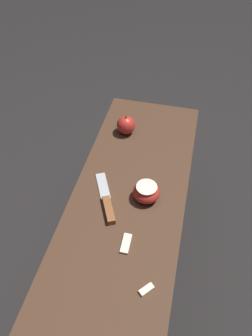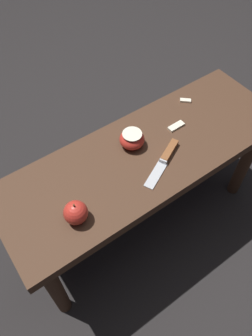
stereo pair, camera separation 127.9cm
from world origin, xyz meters
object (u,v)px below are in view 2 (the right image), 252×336
Objects in this scene: apple_cut at (132,139)px; wooden_bench at (145,166)px; knife at (166,157)px; apple_whole at (76,213)px.

wooden_bench is at bearing 110.22° from apple_cut.
apple_cut reaches higher than knife.
knife is 0.36m from apple_whole.
apple_cut is (0.06, -0.11, 0.02)m from knife.
knife is 0.13m from apple_cut.
apple_whole is at bearing 14.29° from wooden_bench.
apple_whole is (0.32, 0.08, 0.11)m from wooden_bench.
wooden_bench is 0.35m from apple_whole.
wooden_bench is 13.12× the size of apple_whole.
knife is at bearing -176.27° from apple_whole.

